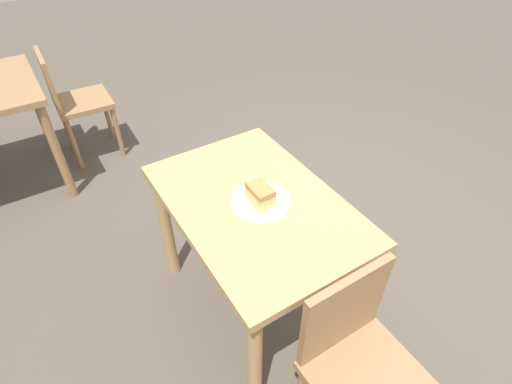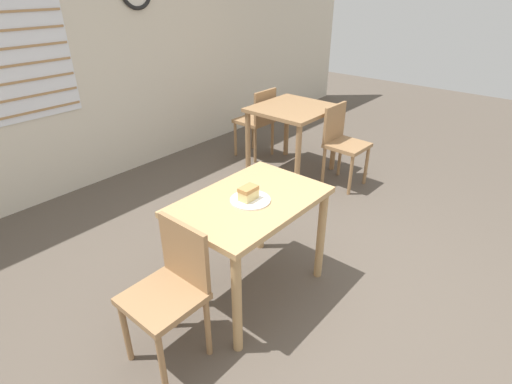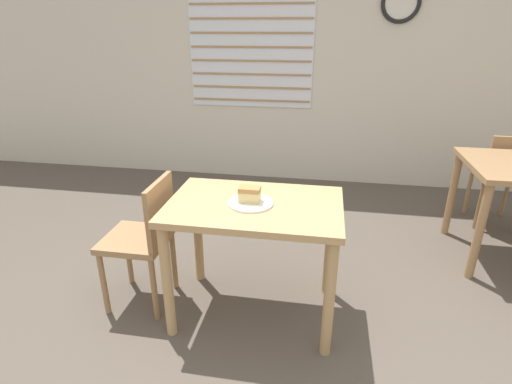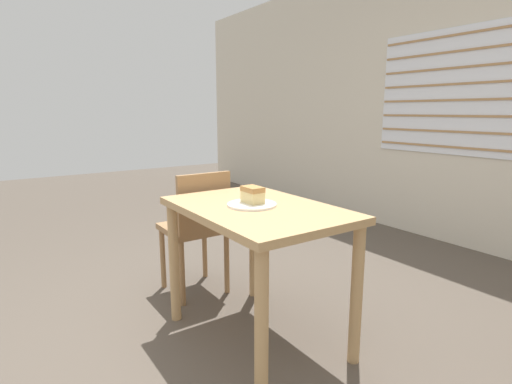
% 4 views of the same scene
% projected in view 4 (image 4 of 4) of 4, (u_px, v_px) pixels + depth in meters
% --- Properties ---
extents(ground_plane, '(14.00, 14.00, 0.00)m').
position_uv_depth(ground_plane, '(177.00, 384.00, 1.87)').
color(ground_plane, brown).
extents(dining_table_near, '(1.01, 0.67, 0.77)m').
position_uv_depth(dining_table_near, '(257.00, 229.00, 2.12)').
color(dining_table_near, tan).
rests_on(dining_table_near, ground_plane).
extents(chair_near_window, '(0.39, 0.39, 0.87)m').
position_uv_depth(chair_near_window, '(197.00, 226.00, 2.71)').
color(chair_near_window, '#9E754C').
rests_on(chair_near_window, ground_plane).
extents(plate, '(0.26, 0.26, 0.01)m').
position_uv_depth(plate, '(252.00, 204.00, 2.10)').
color(plate, white).
rests_on(plate, dining_table_near).
extents(cake_slice, '(0.12, 0.08, 0.09)m').
position_uv_depth(cake_slice, '(253.00, 195.00, 2.10)').
color(cake_slice, '#E0C67F').
rests_on(cake_slice, plate).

